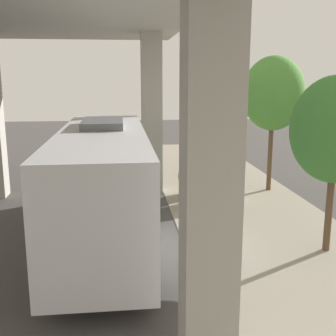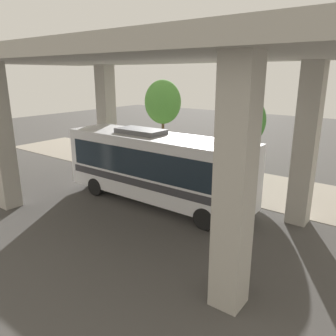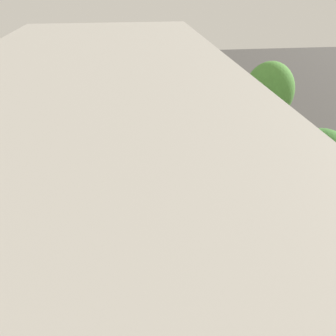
# 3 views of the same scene
# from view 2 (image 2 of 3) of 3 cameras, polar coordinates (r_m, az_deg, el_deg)

# --- Properties ---
(ground_plane) EXTENTS (80.00, 80.00, 0.00)m
(ground_plane) POSITION_cam_2_polar(r_m,az_deg,el_deg) (19.28, 3.85, -3.99)
(ground_plane) COLOR #474442
(ground_plane) RESTS_ON ground
(sidewalk_strip) EXTENTS (6.00, 40.00, 0.02)m
(sidewalk_strip) POSITION_cam_2_polar(r_m,az_deg,el_deg) (21.73, 8.18, -1.76)
(sidewalk_strip) COLOR gray
(sidewalk_strip) RESTS_ON ground
(overpass) EXTENTS (9.40, 20.49, 7.76)m
(overpass) POSITION_cam_2_polar(r_m,az_deg,el_deg) (14.91, -4.43, 16.83)
(overpass) COLOR #ADA89E
(overpass) RESTS_ON ground
(bus) EXTENTS (2.79, 10.46, 3.84)m
(bus) POSITION_cam_2_polar(r_m,az_deg,el_deg) (16.98, -2.03, 0.61)
(bus) COLOR silver
(bus) RESTS_ON ground
(fire_hydrant) EXTENTS (0.52, 0.25, 0.94)m
(fire_hydrant) POSITION_cam_2_polar(r_m,az_deg,el_deg) (22.12, -3.90, -0.06)
(fire_hydrant) COLOR gold
(fire_hydrant) RESTS_ON ground
(planter_front) EXTENTS (1.30, 1.30, 1.71)m
(planter_front) POSITION_cam_2_polar(r_m,az_deg,el_deg) (23.21, -1.55, 1.72)
(planter_front) COLOR #ADA89E
(planter_front) RESTS_ON ground
(planter_middle) EXTENTS (1.23, 1.23, 1.52)m
(planter_middle) POSITION_cam_2_polar(r_m,az_deg,el_deg) (23.08, -5.55, 1.30)
(planter_middle) COLOR #ADA89E
(planter_middle) RESTS_ON ground
(street_tree_near) EXTENTS (2.80, 2.80, 6.21)m
(street_tree_near) POSITION_cam_2_polar(r_m,az_deg,el_deg) (25.67, -0.90, 11.39)
(street_tree_near) COLOR brown
(street_tree_near) RESTS_ON ground
(street_tree_far) EXTENTS (2.62, 2.62, 5.33)m
(street_tree_far) POSITION_cam_2_polar(r_m,az_deg,el_deg) (21.51, 13.23, 8.00)
(street_tree_far) COLOR brown
(street_tree_far) RESTS_ON ground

